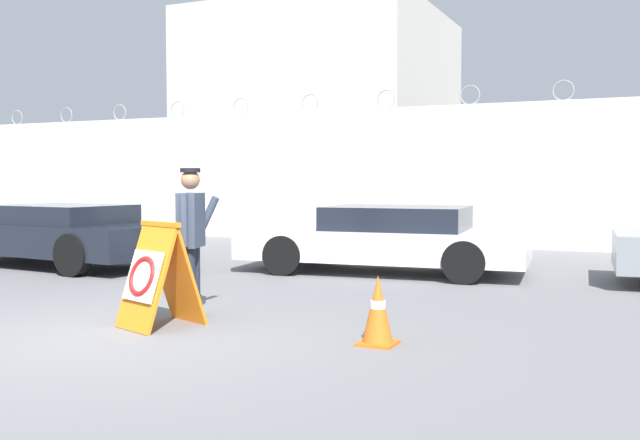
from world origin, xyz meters
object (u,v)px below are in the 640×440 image
(parked_car_rear_sedan, at_px, (387,238))
(traffic_cone_near, at_px, (378,310))
(barricade_sign, at_px, (157,275))
(security_guard, at_px, (191,235))
(parked_car_front_coupe, at_px, (56,234))

(parked_car_rear_sedan, bearing_deg, traffic_cone_near, 103.17)
(barricade_sign, relative_size, parked_car_rear_sedan, 0.23)
(security_guard, relative_size, traffic_cone_near, 2.55)
(parked_car_front_coupe, bearing_deg, security_guard, 154.11)
(security_guard, height_order, parked_car_front_coupe, security_guard)
(security_guard, xyz_separation_m, parked_car_rear_sedan, (0.74, 4.60, -0.37))
(parked_car_front_coupe, bearing_deg, traffic_cone_near, 160.26)
(parked_car_front_coupe, xyz_separation_m, parked_car_rear_sedan, (5.79, 1.64, -0.01))
(security_guard, height_order, parked_car_rear_sedan, security_guard)
(security_guard, xyz_separation_m, parked_car_front_coupe, (-5.05, 2.97, -0.36))
(traffic_cone_near, xyz_separation_m, parked_car_front_coupe, (-7.47, 3.37, 0.26))
(barricade_sign, xyz_separation_m, parked_car_rear_sedan, (0.76, 5.22, 0.02))
(security_guard, distance_m, parked_car_rear_sedan, 4.68)
(traffic_cone_near, bearing_deg, security_guard, 170.47)
(traffic_cone_near, bearing_deg, parked_car_front_coupe, 155.69)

